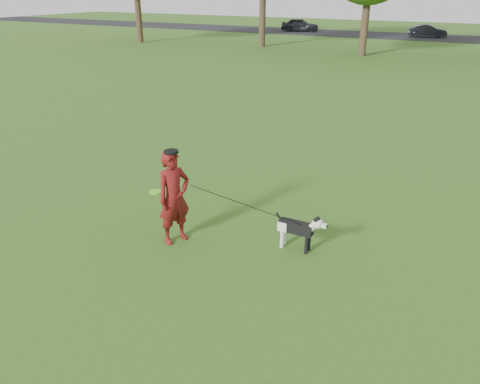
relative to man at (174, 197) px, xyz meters
The scene contains 7 objects.
ground 1.16m from the man, 25.26° to the left, with size 120.00×120.00×0.00m, color #285116.
road 40.35m from the man, 88.99° to the left, with size 120.00×7.00×0.02m, color black.
man is the anchor object (origin of this frame).
dog 2.26m from the man, 19.12° to the left, with size 0.96×0.19×0.73m.
car_left 42.46m from the man, 108.22° to the left, with size 1.48×3.67×1.25m, color black.
car_mid 40.35m from the man, 91.71° to the left, with size 1.13×3.25×1.07m, color black.
man_held_items 1.36m from the man, 14.27° to the left, with size 2.67×0.94×1.24m.
Camera 1 is at (3.81, -6.39, 4.27)m, focal length 35.00 mm.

